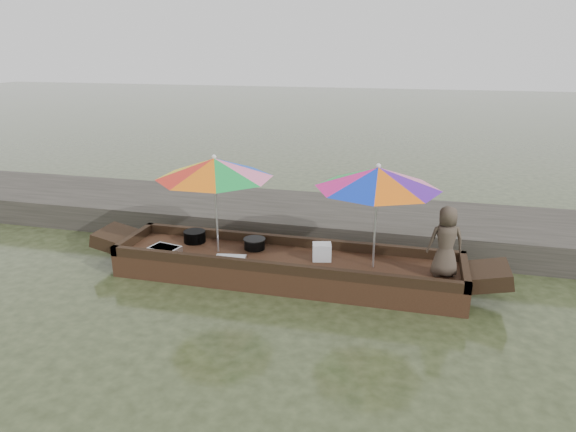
% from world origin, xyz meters
% --- Properties ---
extents(water, '(80.00, 80.00, 0.00)m').
position_xyz_m(water, '(0.00, 0.00, 0.00)').
color(water, '#283119').
rests_on(water, ground).
extents(dock, '(22.00, 2.20, 0.50)m').
position_xyz_m(dock, '(0.00, 2.20, 0.25)').
color(dock, '#2D2B26').
rests_on(dock, ground).
extents(boat_hull, '(5.31, 1.20, 0.35)m').
position_xyz_m(boat_hull, '(0.00, 0.00, 0.17)').
color(boat_hull, black).
rests_on(boat_hull, water).
extents(cooking_pot, '(0.36, 0.36, 0.19)m').
position_xyz_m(cooking_pot, '(-1.65, 0.29, 0.44)').
color(cooking_pot, black).
rests_on(cooking_pot, boat_hull).
extents(tray_crayfish, '(0.52, 0.41, 0.09)m').
position_xyz_m(tray_crayfish, '(-1.92, -0.25, 0.39)').
color(tray_crayfish, silver).
rests_on(tray_crayfish, boat_hull).
extents(tray_scallop, '(0.50, 0.39, 0.06)m').
position_xyz_m(tray_scallop, '(-0.79, -0.34, 0.38)').
color(tray_scallop, silver).
rests_on(tray_scallop, boat_hull).
extents(charcoal_grill, '(0.33, 0.33, 0.16)m').
position_xyz_m(charcoal_grill, '(-0.59, 0.25, 0.43)').
color(charcoal_grill, black).
rests_on(charcoal_grill, boat_hull).
extents(supply_bag, '(0.32, 0.28, 0.26)m').
position_xyz_m(supply_bag, '(0.54, 0.08, 0.48)').
color(supply_bag, silver).
rests_on(supply_bag, boat_hull).
extents(vendor, '(0.57, 0.44, 1.03)m').
position_xyz_m(vendor, '(2.31, -0.04, 0.86)').
color(vendor, '#463A2F').
rests_on(vendor, boat_hull).
extents(umbrella_bow, '(2.32, 2.32, 1.55)m').
position_xyz_m(umbrella_bow, '(-1.12, 0.00, 1.12)').
color(umbrella_bow, pink).
rests_on(umbrella_bow, boat_hull).
extents(umbrella_stern, '(1.86, 1.86, 1.55)m').
position_xyz_m(umbrella_stern, '(1.32, 0.00, 1.12)').
color(umbrella_stern, pink).
rests_on(umbrella_stern, boat_hull).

